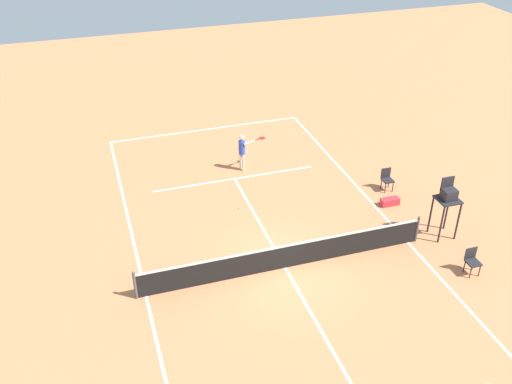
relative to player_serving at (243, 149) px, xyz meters
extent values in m
plane|color=#D37A4C|center=(0.61, 7.11, -1.02)|extent=(60.00, 60.00, 0.00)
cube|color=white|center=(0.61, -4.57, -1.02)|extent=(9.63, 0.10, 0.01)
cube|color=white|center=(-4.21, 7.11, -1.02)|extent=(0.10, 23.35, 0.01)
cube|color=white|center=(5.42, 7.11, -1.02)|extent=(0.10, 23.35, 0.01)
cube|color=white|center=(0.61, 0.69, -1.02)|extent=(7.22, 0.10, 0.01)
cube|color=white|center=(0.61, 7.11, -1.02)|extent=(0.10, 12.84, 0.01)
cylinder|color=#4C4C51|center=(-4.51, 7.11, -0.49)|extent=(0.10, 0.10, 1.07)
cylinder|color=#4C4C51|center=(5.72, 7.11, -0.49)|extent=(0.10, 0.10, 1.07)
cube|color=black|center=(0.61, 7.11, -0.57)|extent=(10.23, 0.03, 0.91)
cube|color=white|center=(0.61, 7.11, -0.09)|extent=(10.23, 0.04, 0.06)
cylinder|color=beige|center=(0.08, -0.08, -0.62)|extent=(0.12, 0.12, 0.80)
cylinder|color=beige|center=(0.02, 0.10, -0.62)|extent=(0.12, 0.12, 0.80)
cylinder|color=#2647B7|center=(0.05, 0.01, 0.09)|extent=(0.28, 0.28, 0.62)
sphere|color=beige|center=(0.05, 0.01, 0.58)|extent=(0.23, 0.23, 0.23)
cylinder|color=beige|center=(0.11, -0.16, 0.12)|extent=(0.09, 0.09, 0.55)
cylinder|color=beige|center=(-0.27, 0.09, 0.33)|extent=(0.55, 0.27, 0.09)
cylinder|color=black|center=(-0.66, -0.05, 0.33)|extent=(0.26, 0.12, 0.04)
ellipsoid|color=red|center=(-0.93, -0.14, 0.33)|extent=(0.40, 0.37, 0.04)
sphere|color=#CCE033|center=(1.08, 3.00, -0.99)|extent=(0.07, 0.07, 0.07)
cylinder|color=#232328|center=(-5.97, 7.43, -0.25)|extent=(0.07, 0.07, 1.55)
cylinder|color=#232328|center=(-5.27, 7.43, -0.25)|extent=(0.07, 0.07, 1.55)
cylinder|color=#232328|center=(-5.97, 6.73, -0.25)|extent=(0.07, 0.07, 1.55)
cylinder|color=#232328|center=(-5.27, 6.73, -0.25)|extent=(0.07, 0.07, 1.55)
cube|color=#232328|center=(-5.62, 7.08, 0.56)|extent=(0.80, 0.80, 0.06)
cube|color=#232328|center=(-5.62, 7.08, 0.79)|extent=(0.50, 0.44, 0.40)
cube|color=#232328|center=(-5.62, 6.88, 1.14)|extent=(0.50, 0.06, 0.50)
cylinder|color=#262626|center=(-5.50, 9.53, -0.80)|extent=(0.04, 0.04, 0.45)
cylinder|color=#262626|center=(-5.15, 9.53, -0.80)|extent=(0.04, 0.04, 0.45)
cylinder|color=#262626|center=(-5.50, 9.18, -0.80)|extent=(0.04, 0.04, 0.45)
cylinder|color=#262626|center=(-5.15, 9.18, -0.80)|extent=(0.04, 0.04, 0.45)
cube|color=#232328|center=(-5.32, 9.35, -0.54)|extent=(0.44, 0.44, 0.06)
cube|color=#232328|center=(-5.32, 9.13, -0.29)|extent=(0.44, 0.04, 0.44)
cylinder|color=#262626|center=(-5.43, 3.74, -0.80)|extent=(0.04, 0.04, 0.45)
cylinder|color=#262626|center=(-5.08, 3.74, -0.80)|extent=(0.04, 0.04, 0.45)
cylinder|color=#262626|center=(-5.43, 3.39, -0.80)|extent=(0.04, 0.04, 0.45)
cylinder|color=#262626|center=(-5.08, 3.39, -0.80)|extent=(0.04, 0.04, 0.45)
cube|color=#232328|center=(-5.26, 3.56, -0.54)|extent=(0.44, 0.44, 0.06)
cube|color=#232328|center=(-5.26, 3.34, -0.29)|extent=(0.44, 0.04, 0.44)
cube|color=red|center=(-4.82, 4.62, -0.87)|extent=(0.76, 0.32, 0.30)
camera|label=1|loc=(6.33, 21.73, 11.69)|focal=40.53mm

